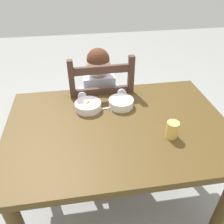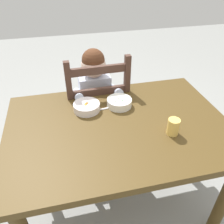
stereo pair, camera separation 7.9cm
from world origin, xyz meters
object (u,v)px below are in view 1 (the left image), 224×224
(dining_table, at_px, (118,139))
(bowl_of_carrots, at_px, (88,106))
(drinking_cup, at_px, (172,130))
(child_figure, at_px, (100,94))
(dining_chair, at_px, (100,113))
(spoon, at_px, (99,109))
(bowl_of_peas, at_px, (121,103))

(dining_table, distance_m, bowl_of_carrots, 0.26)
(drinking_cup, bearing_deg, bowl_of_carrots, 142.15)
(dining_table, relative_size, child_figure, 1.27)
(dining_table, distance_m, drinking_cup, 0.33)
(dining_chair, height_order, spoon, dining_chair)
(dining_table, relative_size, bowl_of_peas, 8.13)
(dining_chair, relative_size, child_figure, 1.00)
(drinking_cup, bearing_deg, bowl_of_peas, 122.94)
(dining_table, relative_size, dining_chair, 1.27)
(bowl_of_carrots, bearing_deg, dining_table, -48.99)
(bowl_of_carrots, bearing_deg, spoon, -16.16)
(dining_table, height_order, drinking_cup, drinking_cup)
(dining_chair, xyz_separation_m, spoon, (-0.04, -0.32, 0.25))
(child_figure, height_order, bowl_of_peas, child_figure)
(dining_table, xyz_separation_m, spoon, (-0.09, 0.16, 0.11))
(dining_table, height_order, spoon, spoon)
(spoon, bearing_deg, child_figure, 83.65)
(dining_chair, bearing_deg, spoon, -96.47)
(bowl_of_carrots, distance_m, spoon, 0.07)
(bowl_of_carrots, bearing_deg, dining_chair, 71.16)
(bowl_of_peas, relative_size, spoon, 1.09)
(spoon, height_order, drinking_cup, drinking_cup)
(bowl_of_carrots, bearing_deg, child_figure, 71.05)
(spoon, bearing_deg, bowl_of_peas, 8.03)
(dining_table, bearing_deg, bowl_of_carrots, 131.01)
(dining_table, xyz_separation_m, bowl_of_carrots, (-0.15, 0.17, 0.13))
(dining_chair, height_order, bowl_of_peas, dining_chair)
(bowl_of_carrots, bearing_deg, bowl_of_peas, -0.00)
(dining_chair, xyz_separation_m, bowl_of_carrots, (-0.10, -0.30, 0.27))
(bowl_of_peas, xyz_separation_m, spoon, (-0.13, -0.02, -0.02))
(child_figure, bearing_deg, bowl_of_peas, -71.06)
(dining_chair, xyz_separation_m, bowl_of_peas, (0.10, -0.30, 0.27))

